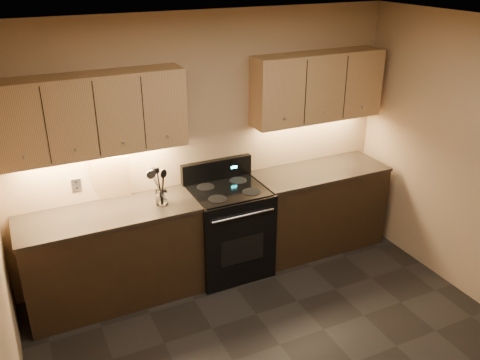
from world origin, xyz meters
name	(u,v)px	position (x,y,z in m)	size (l,w,h in m)	color
ceiling	(333,41)	(0.00, 0.00, 2.60)	(4.00, 4.00, 0.00)	silver
wall_back	(207,145)	(0.00, 2.00, 1.30)	(4.00, 0.04, 2.60)	tan
counter_left	(113,256)	(-1.10, 1.70, 0.47)	(1.62, 0.62, 0.93)	black
counter_right	(318,208)	(1.18, 1.70, 0.47)	(1.46, 0.62, 0.93)	black
stove	(228,229)	(0.08, 1.68, 0.48)	(0.76, 0.68, 1.14)	black
upper_cab_left	(93,115)	(-1.10, 1.85, 1.80)	(1.60, 0.30, 0.70)	tan
upper_cab_right	(318,87)	(1.18, 1.85, 1.80)	(1.44, 0.30, 0.70)	tan
outlet_plate	(76,185)	(-1.30, 1.99, 1.12)	(0.09, 0.01, 0.12)	#B2B5BA
utensil_crock	(162,198)	(-0.60, 1.66, 0.99)	(0.13, 0.13, 0.14)	white
cutting_board	(111,178)	(-0.98, 1.96, 1.14)	(0.34, 0.02, 0.43)	tan
wooden_spoon	(158,188)	(-0.64, 1.64, 1.10)	(0.06, 0.06, 0.31)	tan
black_spoon	(161,186)	(-0.60, 1.67, 1.11)	(0.06, 0.06, 0.32)	black
black_turner	(161,185)	(-0.61, 1.65, 1.12)	(0.08, 0.08, 0.35)	black
steel_spatula	(163,183)	(-0.58, 1.68, 1.13)	(0.08, 0.08, 0.37)	silver
steel_skimmer	(164,185)	(-0.57, 1.64, 1.13)	(0.09, 0.09, 0.36)	silver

